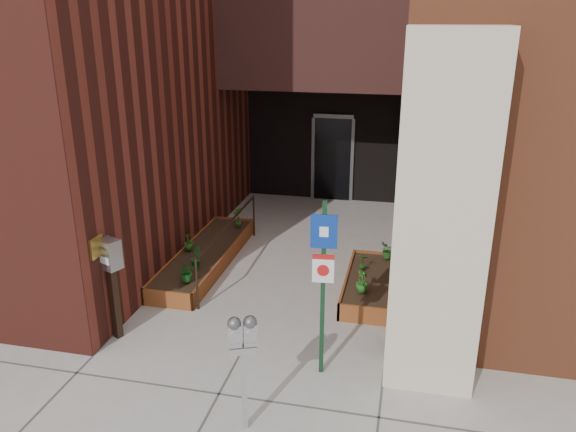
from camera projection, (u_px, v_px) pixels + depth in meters
The scene contains 14 objects.
ground at pixel (242, 351), 7.98m from camera, with size 80.00×80.00×0.00m, color #9E9991.
planter_left at pixel (206, 257), 10.74m from camera, with size 0.90×3.60×0.30m.
planter_right at pixel (369, 285), 9.62m from camera, with size 0.80×2.20×0.30m.
handrail at pixel (229, 230), 10.38m from camera, with size 0.04×3.34×0.90m.
parking_meter at pixel (243, 343), 6.12m from camera, with size 0.34×0.22×1.45m.
sign_post at pixel (323, 272), 7.01m from camera, with size 0.33×0.09×2.41m.
payment_dropbox at pixel (111, 268), 7.96m from camera, with size 0.37×0.33×1.55m.
shrub_left_a at pixel (187, 272), 9.35m from camera, with size 0.30×0.30×0.33m, color #1B601D.
shrub_left_b at pixel (196, 257), 9.84m from camera, with size 0.21×0.21×0.39m, color #17501C.
shrub_left_c at pixel (189, 241), 10.61m from camera, with size 0.19×0.19×0.33m, color #2A601B.
shrub_left_d at pixel (238, 217), 11.75m from camera, with size 0.22×0.22×0.41m, color #2C5E1B.
shrub_right_a at pixel (362, 281), 8.97m from camera, with size 0.21×0.21×0.37m, color #27631C.
shrub_right_b at pixel (363, 262), 9.76m from camera, with size 0.17×0.17×0.32m, color #1B5317.
shrub_right_c at pixel (388, 251), 10.23m from camera, with size 0.27×0.27×0.30m, color #215A19.
Camera 1 is at (2.15, -6.55, 4.50)m, focal length 35.00 mm.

